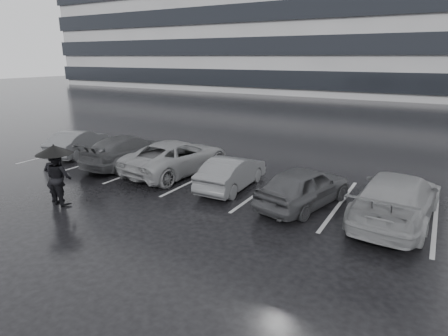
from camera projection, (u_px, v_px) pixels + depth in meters
ground at (213, 209)px, 12.00m from camera, size 160.00×160.00×0.00m
car_main at (304, 186)px, 12.12m from camera, size 2.44×4.16×1.33m
car_west_a at (232, 172)px, 13.81m from camera, size 1.42×3.69×1.20m
car_west_b at (177, 157)px, 15.62m from camera, size 2.71×5.15×1.38m
car_west_c at (129, 150)px, 16.77m from camera, size 1.98×4.66×1.34m
car_west_d at (78, 142)px, 18.53m from camera, size 2.39×4.01×1.25m
car_east at (397, 197)px, 11.00m from camera, size 2.37×5.12×1.45m
pedestrian_left at (55, 177)px, 12.44m from camera, size 0.75×0.70×1.71m
pedestrian_right at (59, 177)px, 12.24m from camera, size 0.95×0.78×1.81m
umbrella at (54, 150)px, 12.12m from camera, size 1.17×1.17×1.99m
stall_stripes at (230, 183)px, 14.45m from camera, size 19.72×5.00×0.00m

